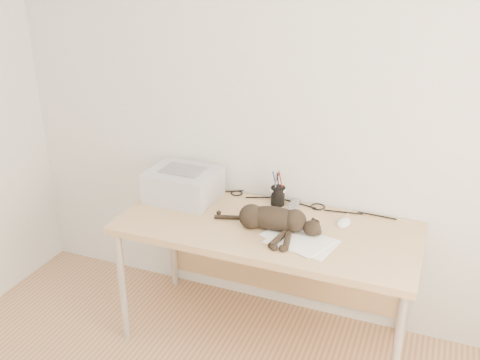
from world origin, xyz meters
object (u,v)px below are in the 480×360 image
at_px(desk, 272,240).
at_px(mug, 278,195).
at_px(printer, 183,184).
at_px(cat, 271,219).
at_px(pen_cup, 278,195).
at_px(mouse, 344,220).

xyz_separation_m(desk, mug, (-0.03, 0.19, 0.18)).
height_order(printer, mug, printer).
xyz_separation_m(printer, cat, (0.60, -0.18, -0.03)).
relative_size(desk, pen_cup, 7.77).
bearing_deg(cat, desk, 102.60).
distance_m(printer, mug, 0.56).
xyz_separation_m(cat, mouse, (0.34, 0.21, -0.04)).
bearing_deg(cat, mug, 98.99).
distance_m(pen_cup, mouse, 0.42).
relative_size(cat, mug, 5.55).
distance_m(cat, mug, 0.32).
bearing_deg(desk, pen_cup, 98.37).
distance_m(desk, pen_cup, 0.26).
bearing_deg(mouse, cat, -139.13).
bearing_deg(desk, printer, 174.40).
distance_m(printer, cat, 0.63).
bearing_deg(pen_cup, cat, -78.70).
relative_size(printer, mouse, 3.34).
bearing_deg(printer, cat, -16.56).
xyz_separation_m(printer, mug, (0.54, 0.14, -0.04)).
distance_m(desk, mug, 0.27).
relative_size(desk, mug, 14.84).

